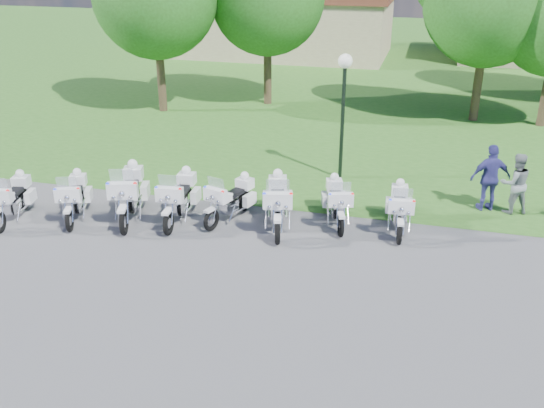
% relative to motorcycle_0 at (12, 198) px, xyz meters
% --- Properties ---
extents(ground, '(100.00, 100.00, 0.00)m').
position_rel_motorcycle_0_xyz_m(ground, '(6.59, -0.49, -0.61)').
color(ground, '#58585D').
rests_on(ground, ground).
extents(grass_lawn, '(100.00, 48.00, 0.01)m').
position_rel_motorcycle_0_xyz_m(grass_lawn, '(6.59, 26.51, -0.61)').
color(grass_lawn, '#306821').
rests_on(grass_lawn, ground).
extents(motorcycle_0, '(1.02, 2.14, 1.46)m').
position_rel_motorcycle_0_xyz_m(motorcycle_0, '(0.00, 0.00, 0.00)').
color(motorcycle_0, black).
rests_on(motorcycle_0, ground).
extents(motorcycle_1, '(1.20, 2.07, 1.46)m').
position_rel_motorcycle_0_xyz_m(motorcycle_1, '(1.60, 0.52, 0.00)').
color(motorcycle_1, black).
rests_on(motorcycle_1, ground).
extents(motorcycle_2, '(1.33, 2.49, 1.73)m').
position_rel_motorcycle_0_xyz_m(motorcycle_2, '(3.07, 0.91, 0.11)').
color(motorcycle_2, black).
rests_on(motorcycle_2, ground).
extents(motorcycle_3, '(0.89, 2.35, 1.58)m').
position_rel_motorcycle_0_xyz_m(motorcycle_3, '(4.44, 1.16, 0.05)').
color(motorcycle_3, black).
rests_on(motorcycle_3, ground).
extents(motorcycle_4, '(1.11, 2.07, 1.43)m').
position_rel_motorcycle_0_xyz_m(motorcycle_4, '(5.79, 1.55, -0.01)').
color(motorcycle_4, black).
rests_on(motorcycle_4, ground).
extents(motorcycle_5, '(1.19, 2.41, 1.65)m').
position_rel_motorcycle_0_xyz_m(motorcycle_5, '(7.15, 1.42, 0.08)').
color(motorcycle_5, black).
rests_on(motorcycle_5, ground).
extents(motorcycle_6, '(1.08, 2.08, 1.43)m').
position_rel_motorcycle_0_xyz_m(motorcycle_6, '(8.63, 2.09, -0.01)').
color(motorcycle_6, black).
rests_on(motorcycle_6, ground).
extents(motorcycle_7, '(0.82, 2.14, 1.44)m').
position_rel_motorcycle_0_xyz_m(motorcycle_7, '(10.30, 2.09, -0.01)').
color(motorcycle_7, black).
rests_on(motorcycle_7, ground).
extents(lamp_post, '(0.44, 0.44, 3.97)m').
position_rel_motorcycle_0_xyz_m(lamp_post, '(8.19, 5.44, 2.41)').
color(lamp_post, black).
rests_on(lamp_post, ground).
extents(building_west, '(14.56, 8.32, 4.10)m').
position_rel_motorcycle_0_xyz_m(building_west, '(0.59, 27.51, 1.46)').
color(building_west, tan).
rests_on(building_west, ground).
extents(bystander_b, '(1.01, 0.89, 1.75)m').
position_rel_motorcycle_0_xyz_m(bystander_b, '(13.31, 3.99, 0.26)').
color(bystander_b, gray).
rests_on(bystander_b, ground).
extents(bystander_c, '(1.22, 0.82, 1.93)m').
position_rel_motorcycle_0_xyz_m(bystander_c, '(12.63, 4.01, 0.36)').
color(bystander_c, '#393886').
rests_on(bystander_c, ground).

